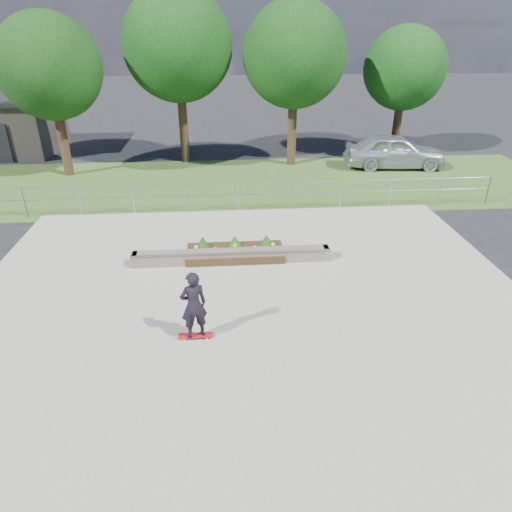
{
  "coord_description": "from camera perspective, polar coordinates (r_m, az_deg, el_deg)",
  "views": [
    {
      "loc": [
        -0.63,
        -9.18,
        6.59
      ],
      "look_at": [
        0.2,
        1.5,
        1.1
      ],
      "focal_mm": 32.0,
      "sensor_mm": 36.0,
      "label": 1
    }
  ],
  "objects": [
    {
      "name": "skateboarder",
      "position": [
        10.34,
        -7.81,
        -6.12
      ],
      "size": [
        0.8,
        0.56,
        1.74
      ],
      "color": "silver",
      "rests_on": "concrete_slab"
    },
    {
      "name": "grind_ledge",
      "position": [
        13.88,
        -3.05,
        -0.02
      ],
      "size": [
        6.0,
        0.44,
        0.43
      ],
      "color": "brown",
      "rests_on": "concrete_slab"
    },
    {
      "name": "planter_bed",
      "position": [
        14.25,
        -2.63,
        0.65
      ],
      "size": [
        3.0,
        1.2,
        0.61
      ],
      "color": "black",
      "rests_on": "concrete_slab"
    },
    {
      "name": "parked_car",
      "position": [
        24.54,
        16.93,
        12.44
      ],
      "size": [
        5.09,
        2.4,
        1.68
      ],
      "primitive_type": "imported",
      "rotation": [
        0.0,
        0.0,
        1.48
      ],
      "color": "#ACB0B6",
      "rests_on": "ground"
    },
    {
      "name": "grass_verge",
      "position": [
        21.23,
        -2.56,
        9.05
      ],
      "size": [
        30.0,
        8.0,
        0.02
      ],
      "primitive_type": "cube",
      "color": "#344F1F",
      "rests_on": "ground"
    },
    {
      "name": "tree_far_right",
      "position": [
        26.58,
        18.09,
        21.36
      ],
      "size": [
        4.2,
        4.2,
        6.6
      ],
      "color": "#321E14",
      "rests_on": "ground"
    },
    {
      "name": "concrete_slab",
      "position": [
        11.3,
        -0.42,
        -8.35
      ],
      "size": [
        15.0,
        15.0,
        0.06
      ],
      "primitive_type": "cube",
      "color": "gray",
      "rests_on": "ground"
    },
    {
      "name": "tree_mid_left",
      "position": [
        24.27,
        -9.75,
        24.47
      ],
      "size": [
        5.25,
        5.25,
        8.25
      ],
      "color": "black",
      "rests_on": "ground"
    },
    {
      "name": "tree_mid_right",
      "position": [
        23.5,
        4.85,
        23.73
      ],
      "size": [
        4.9,
        4.9,
        7.7
      ],
      "color": "#2F2013",
      "rests_on": "ground"
    },
    {
      "name": "ground",
      "position": [
        11.32,
        -0.42,
        -8.48
      ],
      "size": [
        120.0,
        120.0,
        0.0
      ],
      "primitive_type": "plane",
      "color": "black",
      "rests_on": "ground"
    },
    {
      "name": "tree_far_left",
      "position": [
        23.44,
        -24.44,
        20.68
      ],
      "size": [
        4.55,
        4.55,
        7.15
      ],
      "color": "#331D14",
      "rests_on": "ground"
    },
    {
      "name": "fence",
      "position": [
        17.68,
        -2.18,
        7.89
      ],
      "size": [
        20.06,
        0.06,
        1.2
      ],
      "color": "gray",
      "rests_on": "ground"
    }
  ]
}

